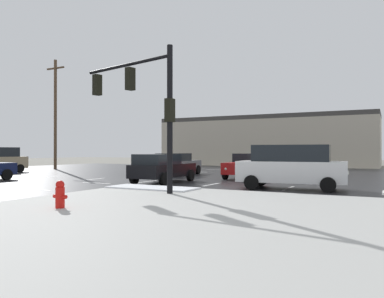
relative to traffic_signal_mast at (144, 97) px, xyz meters
The scene contains 13 objects.
ground_plane 8.33m from the traffic_signal_mast, 136.51° to the left, with size 120.00×120.00×0.00m, color slate.
road_asphalt 8.32m from the traffic_signal_mast, 136.51° to the left, with size 44.00×44.00×0.02m, color #232326.
sidewalk_corner 10.42m from the traffic_signal_mast, 46.15° to the right, with size 18.00×18.00×0.14m, color #B2B2AD.
snow_strip_curbside 3.96m from the traffic_signal_mast, 106.55° to the left, with size 4.00×1.60×0.06m, color white.
lane_markings 6.77m from the traffic_signal_mast, 138.29° to the left, with size 36.15×36.15×0.01m.
traffic_signal_mast is the anchor object (origin of this frame).
fire_hydrant 6.01m from the traffic_signal_mast, 84.03° to the right, with size 0.48×0.26×0.79m.
strip_building_background 32.97m from the traffic_signal_mast, 98.08° to the left, with size 25.37×8.00×5.91m.
sedan_red 10.96m from the traffic_signal_mast, 85.51° to the left, with size 2.02×4.54×1.58m.
sedan_black 6.16m from the traffic_signal_mast, 114.37° to the left, with size 2.11×4.58×1.58m.
sedan_grey 12.19m from the traffic_signal_mast, 113.45° to the left, with size 2.27×4.63×1.58m.
suv_white 7.40m from the traffic_signal_mast, 44.10° to the left, with size 4.97×2.53×2.03m.
utility_pole_far 23.28m from the traffic_signal_mast, 146.21° to the left, with size 2.20×0.28×10.44m.
Camera 1 is at (14.22, -17.74, 1.79)m, focal length 35.23 mm.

